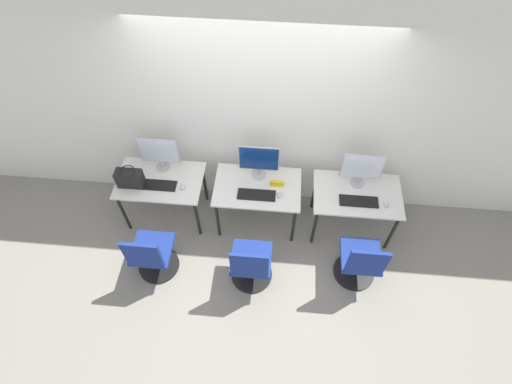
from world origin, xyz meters
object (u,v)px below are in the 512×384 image
object	(u,v)px
mouse_left	(183,187)
monitor_center	(259,160)
keyboard_left	(158,185)
monitor_right	(362,169)
office_chair_right	(360,263)
handbag	(130,178)
mouse_center	(280,195)
keyboard_right	(359,201)
keyboard_center	(256,195)
office_chair_left	(152,256)
monitor_left	(159,153)
mouse_right	(386,204)
office_chair_center	(251,265)

from	to	relation	value
mouse_left	monitor_center	bearing A→B (deg)	17.43
keyboard_left	monitor_right	distance (m)	2.33
office_chair_right	handbag	bearing A→B (deg)	167.24
monitor_center	mouse_center	world-z (taller)	monitor_center
keyboard_right	handbag	size ratio (longest dim) A/B	1.44
mouse_left	monitor_right	world-z (taller)	monitor_right
keyboard_center	monitor_right	xyz separation A→B (m)	(1.15, 0.28, 0.25)
handbag	office_chair_left	bearing A→B (deg)	-64.77
mouse_left	office_chair_left	bearing A→B (deg)	-109.85
mouse_left	mouse_center	size ratio (longest dim) A/B	1.00
office_chair_right	monitor_left	bearing A→B (deg)	159.31
keyboard_center	monitor_right	size ratio (longest dim) A/B	0.92
mouse_left	keyboard_right	bearing A→B (deg)	-0.70
mouse_left	keyboard_center	distance (m)	0.85
office_chair_left	keyboard_center	distance (m)	1.36
mouse_right	mouse_left	bearing A→B (deg)	179.02
monitor_left	handbag	world-z (taller)	monitor_left
mouse_left	keyboard_right	xyz separation A→B (m)	(2.01, -0.02, -0.01)
mouse_right	office_chair_right	size ratio (longest dim) A/B	0.10
mouse_center	monitor_right	world-z (taller)	monitor_right
monitor_left	monitor_right	world-z (taller)	same
office_chair_left	monitor_right	bearing A→B (deg)	23.18
keyboard_right	monitor_right	bearing A→B (deg)	90.00
monitor_left	monitor_right	distance (m)	2.30
office_chair_center	mouse_right	distance (m)	1.65
monitor_center	office_chair_left	bearing A→B (deg)	-138.38
keyboard_left	monitor_center	xyz separation A→B (m)	(1.15, 0.27, 0.25)
mouse_left	mouse_center	bearing A→B (deg)	-0.72
monitor_center	office_chair_center	world-z (taller)	monitor_center
mouse_left	mouse_center	distance (m)	1.12
monitor_right	mouse_right	world-z (taller)	monitor_right
office_chair_right	keyboard_center	bearing A→B (deg)	154.65
office_chair_center	mouse_right	size ratio (longest dim) A/B	9.74
mouse_left	handbag	bearing A→B (deg)	-179.58
keyboard_left	monitor_center	bearing A→B (deg)	12.97
keyboard_left	mouse_right	xyz separation A→B (m)	(2.61, -0.04, 0.01)
office_chair_left	handbag	xyz separation A→B (m)	(-0.34, 0.72, 0.46)
mouse_left	office_chair_right	world-z (taller)	office_chair_right
monitor_left	office_chair_left	xyz separation A→B (m)	(0.04, -1.01, -0.61)
office_chair_left	keyboard_right	xyz separation A→B (m)	(2.27, 0.70, 0.36)
keyboard_right	office_chair_left	bearing A→B (deg)	-162.89
office_chair_left	handbag	world-z (taller)	handbag
monitor_left	office_chair_left	size ratio (longest dim) A/B	0.54
office_chair_center	handbag	distance (m)	1.70
monitor_right	mouse_right	distance (m)	0.48
office_chair_left	monitor_right	size ratio (longest dim) A/B	1.87
keyboard_left	office_chair_left	bearing A→B (deg)	-87.08
mouse_center	office_chair_center	bearing A→B (deg)	-109.94
office_chair_left	mouse_right	xyz separation A→B (m)	(2.57, 0.68, 0.36)
monitor_center	mouse_right	world-z (taller)	monitor_center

